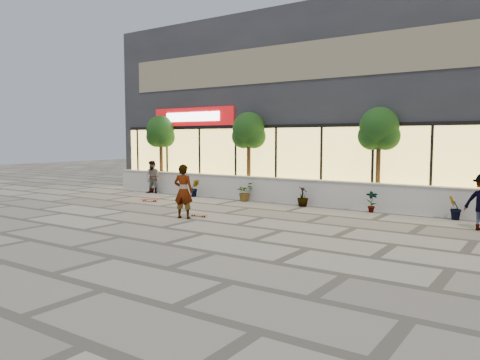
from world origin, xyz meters
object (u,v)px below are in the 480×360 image
Objects in this scene: tree_mideast at (379,131)px; skateboard_center at (198,215)px; tree_west at (161,133)px; skater_center at (183,191)px; tree_midwest at (249,132)px; skateboard_left at (149,200)px; skater_left at (153,177)px.

tree_mideast is 7.69m from skateboard_center.
tree_west is at bearing 139.54° from skateboard_center.
skater_center is 1.04m from skateboard_center.
tree_midwest is 5.40m from skateboard_left.
skater_left is (-6.08, 4.69, -0.11)m from skater_center.
skater_center is at bearing -127.40° from tree_mideast.
skateboard_center is (7.02, -5.53, -2.91)m from tree_west.
tree_west is 1.00× the size of tree_mideast.
tree_mideast is at bearing 0.00° from tree_west.
skater_center is 2.57× the size of skateboard_center.
tree_west reaches higher than skateboard_left.
tree_midwest is 5.40m from skater_left.
skater_center is 1.14× the size of skater_left.
skateboard_left is (-4.09, 2.45, -0.84)m from skater_center.
skater_center is 4.84m from skateboard_left.
tree_west is 5.46× the size of skateboard_center.
tree_west is 2.70m from skater_left.
skater_left is at bearing 117.14° from skateboard_left.
tree_midwest is 6.00m from tree_mideast.
skateboard_center is at bearing -124.00° from skater_center.
tree_midwest is 6.57m from skater_center.
skater_center is at bearing -41.69° from tree_west.
skateboard_left is (-2.74, -3.64, -2.90)m from tree_midwest.
tree_mideast is 9.91m from skateboard_left.
tree_midwest is 5.46× the size of skateboard_center.
skater_left is 7.53m from skateboard_center.
skateboard_center is (-4.48, -5.53, -2.91)m from tree_mideast.
tree_midwest is at bearing 2.15° from skater_left.
skateboard_center is at bearing -38.46° from skateboard_left.
tree_mideast is at bearing -6.88° from skater_left.
tree_west is 2.12× the size of skater_center.
skater_center reaches higher than skater_left.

